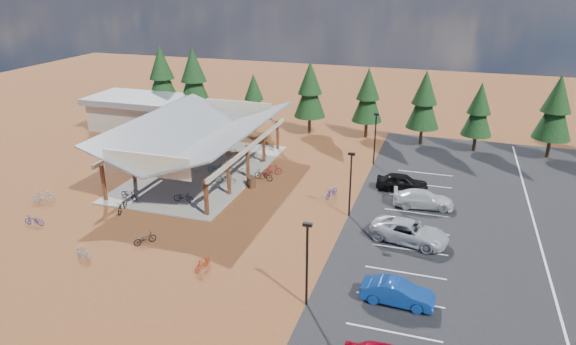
{
  "coord_description": "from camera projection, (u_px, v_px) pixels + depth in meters",
  "views": [
    {
      "loc": [
        11.46,
        -33.47,
        17.46
      ],
      "look_at": [
        -0.87,
        4.89,
        1.81
      ],
      "focal_mm": 32.0,
      "sensor_mm": 36.0,
      "label": 1
    }
  ],
  "objects": [
    {
      "name": "bike_6",
      "position": [
        216.0,
        168.0,
        47.98
      ],
      "size": [
        1.66,
        1.02,
        0.83
      ],
      "primitive_type": "imported",
      "rotation": [
        0.0,
        0.0,
        1.89
      ],
      "color": "navy",
      "rests_on": "concrete_pad"
    },
    {
      "name": "lamp_post_2",
      "position": [
        375.0,
        135.0,
        49.21
      ],
      "size": [
        0.5,
        0.25,
        5.14
      ],
      "color": "black",
      "rests_on": "ground"
    },
    {
      "name": "bike_10",
      "position": [
        34.0,
        220.0,
        37.98
      ],
      "size": [
        1.62,
        0.71,
        0.82
      ],
      "primitive_type": "imported",
      "rotation": [
        0.0,
        0.0,
        4.82
      ],
      "color": "navy",
      "rests_on": "ground"
    },
    {
      "name": "outbuilding",
      "position": [
        138.0,
        112.0,
        61.38
      ],
      "size": [
        11.0,
        7.0,
        3.9
      ],
      "color": "#ADA593",
      "rests_on": "ground"
    },
    {
      "name": "concrete_pad",
      "position": [
        203.0,
        171.0,
        48.34
      ],
      "size": [
        10.6,
        18.6,
        0.1
      ],
      "primitive_type": "cube",
      "color": "gray",
      "rests_on": "ground"
    },
    {
      "name": "car_3",
      "position": [
        423.0,
        199.0,
        40.78
      ],
      "size": [
        4.9,
        2.46,
        1.36
      ],
      "primitive_type": "imported",
      "rotation": [
        0.0,
        0.0,
        1.69
      ],
      "color": "silver",
      "rests_on": "asphalt_lot"
    },
    {
      "name": "bike_pavilion",
      "position": [
        200.0,
        133.0,
        46.97
      ],
      "size": [
        11.65,
        19.4,
        4.97
      ],
      "color": "#533317",
      "rests_on": "concrete_pad"
    },
    {
      "name": "ground",
      "position": [
        279.0,
        218.0,
        39.29
      ],
      "size": [
        140.0,
        140.0,
        0.0
      ],
      "primitive_type": "plane",
      "color": "brown",
      "rests_on": "ground"
    },
    {
      "name": "car_2",
      "position": [
        409.0,
        232.0,
        35.48
      ],
      "size": [
        5.73,
        3.5,
        1.48
      ],
      "primitive_type": "imported",
      "rotation": [
        0.0,
        0.0,
        1.36
      ],
      "color": "#B1B4BA",
      "rests_on": "asphalt_lot"
    },
    {
      "name": "bike_14",
      "position": [
        332.0,
        192.0,
        42.68
      ],
      "size": [
        1.07,
        1.96,
        0.97
      ],
      "primitive_type": "imported",
      "rotation": [
        0.0,
        0.0,
        -0.24
      ],
      "color": "navy",
      "rests_on": "ground"
    },
    {
      "name": "bike_8",
      "position": [
        123.0,
        206.0,
        40.11
      ],
      "size": [
        1.16,
        2.02,
        1.01
      ],
      "primitive_type": "imported",
      "rotation": [
        0.0,
        0.0,
        0.27
      ],
      "color": "black",
      "rests_on": "ground"
    },
    {
      "name": "bike_3",
      "position": [
        215.0,
        139.0,
        55.72
      ],
      "size": [
        1.9,
        1.03,
        1.1
      ],
      "primitive_type": "imported",
      "rotation": [
        0.0,
        0.0,
        1.28
      ],
      "color": "maroon",
      "rests_on": "concrete_pad"
    },
    {
      "name": "pine_3",
      "position": [
        310.0,
        90.0,
        58.2
      ],
      "size": [
        3.61,
        3.61,
        8.41
      ],
      "color": "#382314",
      "rests_on": "ground"
    },
    {
      "name": "bike_1",
      "position": [
        191.0,
        168.0,
        47.53
      ],
      "size": [
        1.72,
        0.72,
        1.0
      ],
      "primitive_type": "imported",
      "rotation": [
        0.0,
        0.0,
        1.73
      ],
      "color": "gray",
      "rests_on": "concrete_pad"
    },
    {
      "name": "bike_13",
      "position": [
        84.0,
        252.0,
        33.5
      ],
      "size": [
        1.59,
        0.79,
        0.92
      ],
      "primitive_type": "imported",
      "rotation": [
        0.0,
        0.0,
        4.47
      ],
      "color": "gray",
      "rests_on": "ground"
    },
    {
      "name": "lamp_post_1",
      "position": [
        350.0,
        180.0,
        38.56
      ],
      "size": [
        0.5,
        0.25,
        5.14
      ],
      "color": "black",
      "rests_on": "ground"
    },
    {
      "name": "lamp_post_0",
      "position": [
        307.0,
        259.0,
        27.91
      ],
      "size": [
        0.5,
        0.25,
        5.14
      ],
      "color": "black",
      "rests_on": "ground"
    },
    {
      "name": "asphalt_lot",
      "position": [
        537.0,
        235.0,
        36.67
      ],
      "size": [
        27.0,
        44.0,
        0.04
      ],
      "primitive_type": "cube",
      "color": "black",
      "rests_on": "ground"
    },
    {
      "name": "trash_bin_0",
      "position": [
        252.0,
        183.0,
        44.62
      ],
      "size": [
        0.6,
        0.6,
        0.9
      ],
      "primitive_type": "cylinder",
      "color": "#4F311C",
      "rests_on": "ground"
    },
    {
      "name": "pine_4",
      "position": [
        368.0,
        95.0,
        56.88
      ],
      "size": [
        3.4,
        3.4,
        7.92
      ],
      "color": "#382314",
      "rests_on": "ground"
    },
    {
      "name": "bike_2",
      "position": [
        203.0,
        151.0,
        52.14
      ],
      "size": [
        1.81,
        0.64,
        0.95
      ],
      "primitive_type": "imported",
      "rotation": [
        0.0,
        0.0,
        1.57
      ],
      "color": "navy",
      "rests_on": "concrete_pad"
    },
    {
      "name": "bike_9",
      "position": [
        43.0,
        196.0,
        41.73
      ],
      "size": [
        1.82,
        1.27,
        1.07
      ],
      "primitive_type": "imported",
      "rotation": [
        0.0,
        0.0,
        2.05
      ],
      "color": "gray",
      "rests_on": "ground"
    },
    {
      "name": "trash_bin_1",
      "position": [
        250.0,
        181.0,
        45.15
      ],
      "size": [
        0.6,
        0.6,
        0.9
      ],
      "primitive_type": "cylinder",
      "color": "#4F311C",
      "rests_on": "ground"
    },
    {
      "name": "pine_5",
      "position": [
        424.0,
        100.0,
        54.21
      ],
      "size": [
        3.51,
        3.51,
        8.17
      ],
      "color": "#382314",
      "rests_on": "ground"
    },
    {
      "name": "pine_0",
      "position": [
        162.0,
        75.0,
        63.87
      ],
      "size": [
        3.99,
        3.99,
        9.3
      ],
      "color": "#382314",
      "rests_on": "ground"
    },
    {
      "name": "bike_11",
      "position": [
        203.0,
        263.0,
        32.23
      ],
      "size": [
        0.68,
        1.61,
        0.94
      ],
      "primitive_type": "imported",
      "rotation": [
        0.0,
        0.0,
        -0.16
      ],
      "color": "#A02610",
      "rests_on": "ground"
    },
    {
      "name": "car_1",
      "position": [
        397.0,
        293.0,
        28.82
      ],
      "size": [
        4.18,
        1.62,
        1.36
      ],
      "primitive_type": "imported",
      "rotation": [
        0.0,
        0.0,
        1.53
      ],
      "color": "#113C95",
      "rests_on": "asphalt_lot"
    },
    {
      "name": "pine_2",
      "position": [
        254.0,
        97.0,
        59.49
      ],
      "size": [
        2.92,
        2.92,
        6.79
      ],
      "color": "#382314",
      "rests_on": "ground"
    },
    {
      "name": "bike_4",
      "position": [
        183.0,
        197.0,
        41.6
      ],
      "size": [
        1.69,
        0.7,
        0.87
      ],
      "primitive_type": "imported",
      "rotation": [
        0.0,
        0.0,
        1.65
      ],
      "color": "black",
      "rests_on": "concrete_pad"
    },
    {
      "name": "car_4",
      "position": [
        402.0,
        182.0,
        43.93
      ],
      "size": [
        4.45,
        2.02,
        1.48
      ],
      "primitive_type": "imported",
      "rotation": [
        0.0,
        0.0,
        1.63
      ],
      "color": "black",
      "rests_on": "asphalt_lot"
    },
    {
      "name": "bike_15",
      "position": [
        273.0,
        170.0,
        47.4
      ],
      "size": [
        1.77,
        1.26,
        1.05
      ],
      "primitive_type": "imported",
      "rotation": [
        0.0,
        0.0,
        2.07
      ],
      "color": "maroon",
      "rests_on": "ground"
    },
    {
      "name": "bike_5",
      "position": [
        226.0,
        178.0,
        45.13
      ],
      "size": [
        1.88,
        0.75,
        1.1
      ],
      "primitive_type": "imported",
      "rotation": [
        0.0,
        0.0,
        1.7
      ],
      "color": "gray",
      "rests_on": "concrete_pad"
    },
    {
      "name": "bike_12",
      "position": [
        145.0,
        238.0,
        35.33
      ],
      "size": [
        1.43,
        1.63,
        0.85
      ],
      "primitive_type": "imported",
      "rotation": [
        0.0,
        0.0,
        2.49
      ],
      "color": "black",
      "rests_on": "ground"
    },
    {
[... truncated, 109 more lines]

